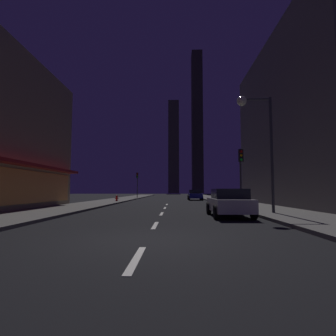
{
  "coord_description": "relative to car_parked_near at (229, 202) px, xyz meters",
  "views": [
    {
      "loc": [
        0.77,
        -7.51,
        1.37
      ],
      "look_at": [
        0.0,
        22.98,
        3.88
      ],
      "focal_mm": 28.99,
      "sensor_mm": 36.0,
      "label": 1
    }
  ],
  "objects": [
    {
      "name": "ground_plane",
      "position": [
        -3.6,
        25.21,
        -0.79
      ],
      "size": [
        78.0,
        136.0,
        0.1
      ],
      "primitive_type": "cube",
      "color": "black"
    },
    {
      "name": "sidewalk_right",
      "position": [
        3.4,
        25.21,
        -0.67
      ],
      "size": [
        4.0,
        76.0,
        0.15
      ],
      "primitive_type": "cube",
      "color": "#605E59",
      "rests_on": "ground"
    },
    {
      "name": "sidewalk_left",
      "position": [
        -10.6,
        25.21,
        -0.67
      ],
      "size": [
        4.0,
        76.0,
        0.15
      ],
      "primitive_type": "cube",
      "color": "#605E59",
      "rests_on": "ground"
    },
    {
      "name": "lane_marking_center",
      "position": [
        -3.6,
        1.61,
        -0.73
      ],
      "size": [
        0.16,
        23.0,
        0.01
      ],
      "color": "silver",
      "rests_on": "ground"
    },
    {
      "name": "building_apartment_right",
      "position": [
        10.9,
        9.21,
        6.58
      ],
      "size": [
        11.0,
        20.0,
        14.64
      ],
      "primitive_type": "cube",
      "color": "slate",
      "rests_on": "ground"
    },
    {
      "name": "skyscraper_distant_tall",
      "position": [
        -3.38,
        114.39,
        21.2
      ],
      "size": [
        5.02,
        8.15,
        43.88
      ],
      "primitive_type": "cube",
      "color": "#484436",
      "rests_on": "ground"
    },
    {
      "name": "skyscraper_distant_mid",
      "position": [
        8.46,
        120.52,
        35.15
      ],
      "size": [
        5.29,
        8.05,
        71.78
      ],
      "primitive_type": "cube",
      "color": "#38352A",
      "rests_on": "ground"
    },
    {
      "name": "car_parked_near",
      "position": [
        0.0,
        0.0,
        0.0
      ],
      "size": [
        1.98,
        4.24,
        1.45
      ],
      "color": "silver",
      "rests_on": "ground"
    },
    {
      "name": "car_parked_far",
      "position": [
        0.0,
        23.98,
        0.0
      ],
      "size": [
        1.98,
        4.24,
        1.45
      ],
      "color": "navy",
      "rests_on": "ground"
    },
    {
      "name": "fire_hydrant_far_left",
      "position": [
        -9.5,
        16.76,
        -0.29
      ],
      "size": [
        0.42,
        0.3,
        0.65
      ],
      "color": "red",
      "rests_on": "sidewalk_left"
    },
    {
      "name": "traffic_light_near_right",
      "position": [
        1.9,
        5.13,
        2.45
      ],
      "size": [
        0.32,
        0.48,
        4.2
      ],
      "color": "#2D2D2D",
      "rests_on": "sidewalk_right"
    },
    {
      "name": "traffic_light_far_left",
      "position": [
        -9.1,
        30.71,
        2.45
      ],
      "size": [
        0.32,
        0.48,
        4.2
      ],
      "color": "#2D2D2D",
      "rests_on": "sidewalk_left"
    },
    {
      "name": "street_lamp_right",
      "position": [
        1.78,
        0.88,
        4.33
      ],
      "size": [
        1.96,
        0.56,
        6.58
      ],
      "color": "#38383D",
      "rests_on": "sidewalk_right"
    }
  ]
}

